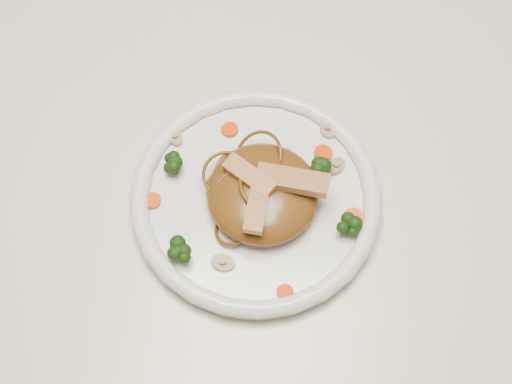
# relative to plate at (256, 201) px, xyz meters

# --- Properties ---
(ground) EXTENTS (4.00, 4.00, 0.00)m
(ground) POSITION_rel_plate_xyz_m (-0.03, 0.05, -0.76)
(ground) COLOR brown
(ground) RESTS_ON ground
(table) EXTENTS (1.20, 0.80, 0.75)m
(table) POSITION_rel_plate_xyz_m (-0.03, 0.05, -0.11)
(table) COLOR beige
(table) RESTS_ON ground
(plate) EXTENTS (0.35, 0.35, 0.02)m
(plate) POSITION_rel_plate_xyz_m (0.00, 0.00, 0.00)
(plate) COLOR white
(plate) RESTS_ON table
(noodle_mound) EXTENTS (0.14, 0.14, 0.04)m
(noodle_mound) POSITION_rel_plate_xyz_m (0.01, -0.00, 0.03)
(noodle_mound) COLOR brown
(noodle_mound) RESTS_ON plate
(chicken_a) EXTENTS (0.08, 0.03, 0.01)m
(chicken_a) POSITION_rel_plate_xyz_m (0.04, 0.01, 0.05)
(chicken_a) COLOR tan
(chicken_a) RESTS_ON noodle_mound
(chicken_b) EXTENTS (0.06, 0.04, 0.01)m
(chicken_b) POSITION_rel_plate_xyz_m (-0.01, 0.00, 0.05)
(chicken_b) COLOR tan
(chicken_b) RESTS_ON noodle_mound
(chicken_c) EXTENTS (0.02, 0.06, 0.01)m
(chicken_c) POSITION_rel_plate_xyz_m (0.01, -0.03, 0.05)
(chicken_c) COLOR tan
(chicken_c) RESTS_ON noodle_mound
(broccoli_0) EXTENTS (0.03, 0.03, 0.03)m
(broccoli_0) POSITION_rel_plate_xyz_m (0.06, 0.05, 0.02)
(broccoli_0) COLOR #14340A
(broccoli_0) RESTS_ON plate
(broccoli_1) EXTENTS (0.04, 0.04, 0.03)m
(broccoli_1) POSITION_rel_plate_xyz_m (-0.10, 0.01, 0.02)
(broccoli_1) COLOR #14340A
(broccoli_1) RESTS_ON plate
(broccoli_2) EXTENTS (0.03, 0.03, 0.03)m
(broccoli_2) POSITION_rel_plate_xyz_m (-0.06, -0.08, 0.02)
(broccoli_2) COLOR #14340A
(broccoli_2) RESTS_ON plate
(broccoli_3) EXTENTS (0.03, 0.03, 0.03)m
(broccoli_3) POSITION_rel_plate_xyz_m (0.11, -0.01, 0.02)
(broccoli_3) COLOR #14340A
(broccoli_3) RESTS_ON plate
(carrot_0) EXTENTS (0.03, 0.03, 0.00)m
(carrot_0) POSITION_rel_plate_xyz_m (0.06, 0.07, 0.01)
(carrot_0) COLOR #EE3C08
(carrot_0) RESTS_ON plate
(carrot_1) EXTENTS (0.03, 0.03, 0.00)m
(carrot_1) POSITION_rel_plate_xyz_m (-0.11, -0.03, 0.01)
(carrot_1) COLOR #EE3C08
(carrot_1) RESTS_ON plate
(carrot_2) EXTENTS (0.03, 0.03, 0.00)m
(carrot_2) POSITION_rel_plate_xyz_m (0.11, 0.00, 0.01)
(carrot_2) COLOR #EE3C08
(carrot_2) RESTS_ON plate
(carrot_3) EXTENTS (0.02, 0.02, 0.00)m
(carrot_3) POSITION_rel_plate_xyz_m (-0.05, 0.08, 0.01)
(carrot_3) COLOR #EE3C08
(carrot_3) RESTS_ON plate
(carrot_4) EXTENTS (0.02, 0.02, 0.00)m
(carrot_4) POSITION_rel_plate_xyz_m (0.05, -0.10, 0.01)
(carrot_4) COLOR #EE3C08
(carrot_4) RESTS_ON plate
(mushroom_0) EXTENTS (0.03, 0.03, 0.01)m
(mushroom_0) POSITION_rel_plate_xyz_m (-0.02, -0.08, 0.01)
(mushroom_0) COLOR tan
(mushroom_0) RESTS_ON plate
(mushroom_1) EXTENTS (0.03, 0.03, 0.01)m
(mushroom_1) POSITION_rel_plate_xyz_m (0.08, 0.06, 0.01)
(mushroom_1) COLOR tan
(mushroom_1) RESTS_ON plate
(mushroom_2) EXTENTS (0.03, 0.03, 0.01)m
(mushroom_2) POSITION_rel_plate_xyz_m (-0.11, 0.05, 0.01)
(mushroom_2) COLOR tan
(mushroom_2) RESTS_ON plate
(mushroom_3) EXTENTS (0.03, 0.03, 0.01)m
(mushroom_3) POSITION_rel_plate_xyz_m (0.06, 0.10, 0.01)
(mushroom_3) COLOR tan
(mushroom_3) RESTS_ON plate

